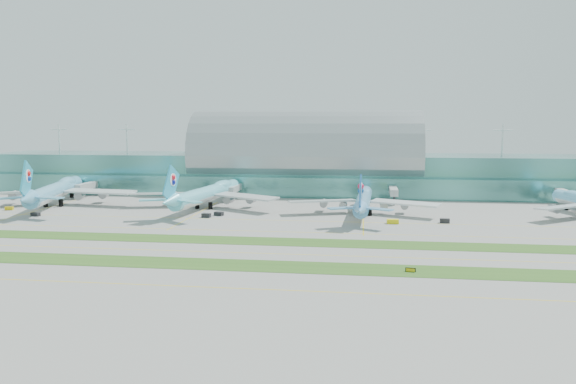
# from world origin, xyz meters

# --- Properties ---
(ground) EXTENTS (700.00, 700.00, 0.00)m
(ground) POSITION_xyz_m (0.00, 0.00, 0.00)
(ground) COLOR gray
(ground) RESTS_ON ground
(terminal) EXTENTS (340.00, 69.10, 36.00)m
(terminal) POSITION_xyz_m (0.01, 128.79, 14.23)
(terminal) COLOR #3D7A75
(terminal) RESTS_ON ground
(grass_strip_near) EXTENTS (420.00, 12.00, 0.08)m
(grass_strip_near) POSITION_xyz_m (0.00, -28.00, 0.04)
(grass_strip_near) COLOR #2D591E
(grass_strip_near) RESTS_ON ground
(grass_strip_far) EXTENTS (420.00, 12.00, 0.08)m
(grass_strip_far) POSITION_xyz_m (0.00, 2.00, 0.04)
(grass_strip_far) COLOR #2D591E
(grass_strip_far) RESTS_ON ground
(taxiline_a) EXTENTS (420.00, 0.35, 0.01)m
(taxiline_a) POSITION_xyz_m (0.00, -48.00, 0.01)
(taxiline_a) COLOR yellow
(taxiline_a) RESTS_ON ground
(taxiline_b) EXTENTS (420.00, 0.35, 0.01)m
(taxiline_b) POSITION_xyz_m (0.00, -14.00, 0.01)
(taxiline_b) COLOR yellow
(taxiline_b) RESTS_ON ground
(taxiline_c) EXTENTS (420.00, 0.35, 0.01)m
(taxiline_c) POSITION_xyz_m (0.00, 18.00, 0.01)
(taxiline_c) COLOR yellow
(taxiline_c) RESTS_ON ground
(taxiline_d) EXTENTS (420.00, 0.35, 0.01)m
(taxiline_d) POSITION_xyz_m (0.00, 40.00, 0.01)
(taxiline_d) COLOR yellow
(taxiline_d) RESTS_ON ground
(airliner_a) EXTENTS (70.58, 81.45, 22.71)m
(airliner_a) POSITION_xyz_m (-106.30, 65.88, 7.01)
(airliner_a) COLOR #60AED4
(airliner_a) RESTS_ON ground
(airliner_b) EXTENTS (67.47, 77.18, 21.26)m
(airliner_b) POSITION_xyz_m (-36.91, 67.86, 6.56)
(airliner_b) COLOR #68D1E5
(airliner_b) RESTS_ON ground
(airliner_c) EXTENTS (60.96, 69.19, 19.05)m
(airliner_c) POSITION_xyz_m (30.24, 59.28, 5.88)
(airliner_c) COLOR #65ABDF
(airliner_c) RESTS_ON ground
(gse_a) EXTENTS (3.47, 2.47, 1.41)m
(gse_a) POSITION_xyz_m (-118.48, 49.75, 0.71)
(gse_a) COLOR gold
(gse_a) RESTS_ON ground
(gse_b) EXTENTS (4.15, 2.64, 1.37)m
(gse_b) POSITION_xyz_m (-98.68, 37.00, 0.69)
(gse_b) COLOR black
(gse_b) RESTS_ON ground
(gse_c) EXTENTS (3.57, 2.41, 1.62)m
(gse_c) POSITION_xyz_m (-30.61, 42.63, 0.81)
(gse_c) COLOR black
(gse_c) RESTS_ON ground
(gse_d) EXTENTS (3.98, 3.14, 1.51)m
(gse_d) POSITION_xyz_m (-26.82, 47.53, 0.75)
(gse_d) COLOR black
(gse_d) RESTS_ON ground
(gse_e) EXTENTS (4.35, 2.32, 1.61)m
(gse_e) POSITION_xyz_m (40.96, 38.48, 0.80)
(gse_e) COLOR yellow
(gse_e) RESTS_ON ground
(gse_f) EXTENTS (3.59, 1.95, 1.67)m
(gse_f) POSITION_xyz_m (60.07, 42.32, 0.83)
(gse_f) COLOR black
(gse_f) RESTS_ON ground
(taxiway_sign_east) EXTENTS (2.56, 0.74, 1.08)m
(taxiway_sign_east) POSITION_xyz_m (41.77, -28.96, 0.54)
(taxiway_sign_east) COLOR black
(taxiway_sign_east) RESTS_ON ground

